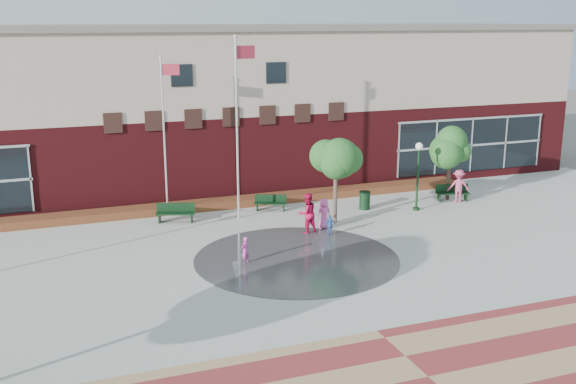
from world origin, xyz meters
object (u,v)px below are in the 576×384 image
object	(u,v)px
flagpole_left	(165,129)
bench_left	(176,216)
trash_can	(365,200)
child_splash	(245,250)
flagpole_right	(238,119)

from	to	relation	value
flagpole_left	bench_left	bearing A→B (deg)	-69.42
trash_can	child_splash	size ratio (longest dim) A/B	0.86
flagpole_left	child_splash	xyz separation A→B (m)	(1.63, -7.72, -3.84)
child_splash	flagpole_left	bearing A→B (deg)	-113.07
flagpole_left	flagpole_right	distance (m)	3.62
flagpole_left	trash_can	distance (m)	10.71
bench_left	trash_can	world-z (taller)	trash_can
flagpole_right	child_splash	bearing A→B (deg)	-114.54
flagpole_left	bench_left	size ratio (longest dim) A/B	4.12
flagpole_right	trash_can	world-z (taller)	flagpole_right
flagpole_left	bench_left	world-z (taller)	flagpole_left
bench_left	flagpole_right	bearing A→B (deg)	11.38
flagpole_left	flagpole_right	world-z (taller)	flagpole_right
flagpole_left	child_splash	size ratio (longest dim) A/B	7.09
flagpole_left	trash_can	size ratio (longest dim) A/B	8.27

